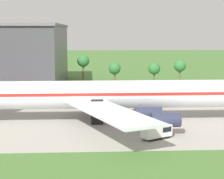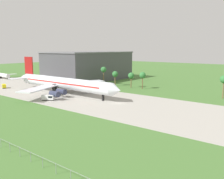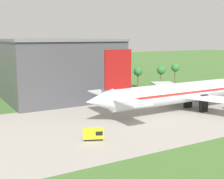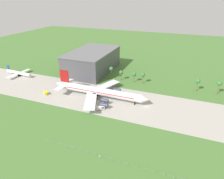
{
  "view_description": "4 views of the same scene",
  "coord_description": "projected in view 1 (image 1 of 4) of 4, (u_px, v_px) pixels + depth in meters",
  "views": [
    {
      "loc": [
        -38.85,
        -82.29,
        18.53
      ],
      "look_at": [
        -34.23,
        -0.34,
        6.52
      ],
      "focal_mm": 65.0,
      "sensor_mm": 36.0,
      "label": 1
    },
    {
      "loc": [
        62.6,
        -81.69,
        22.71
      ],
      "look_at": [
        -2.82,
        -0.34,
        5.52
      ],
      "focal_mm": 40.0,
      "sensor_mm": 36.0,
      "label": 2
    },
    {
      "loc": [
        -103.2,
        -65.38,
        21.11
      ],
      "look_at": [
        -65.63,
        -0.34,
        8.37
      ],
      "focal_mm": 50.0,
      "sensor_mm": 36.0,
      "label": 3
    },
    {
      "loc": [
        21.62,
        -118.8,
        69.54
      ],
      "look_at": [
        -26.94,
        5.0,
        6.0
      ],
      "focal_mm": 32.0,
      "sensor_mm": 36.0,
      "label": 4
    }
  ],
  "objects": [
    {
      "name": "jet_airliner",
      "position": [
        106.0,
        95.0,
        83.04
      ],
      "size": [
        74.51,
        53.1,
        18.07
      ],
      "color": "silver",
      "rests_on": "ground_plane"
    },
    {
      "name": "terminal_building",
      "position": [
        6.0,
        56.0,
        130.73
      ],
      "size": [
        36.72,
        61.2,
        20.44
      ],
      "color": "#47474C",
      "rests_on": "ground_plane"
    },
    {
      "name": "fuel_truck",
      "position": [
        157.0,
        132.0,
        69.64
      ],
      "size": [
        5.7,
        4.45,
        2.37
      ],
      "color": "black",
      "rests_on": "ground_plane"
    }
  ]
}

